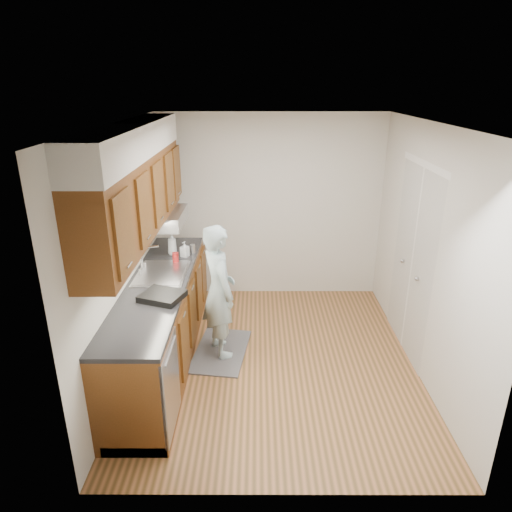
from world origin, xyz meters
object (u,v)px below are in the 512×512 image
Objects in this scene: person at (219,283)px; soap_bottle_b at (185,249)px; dish_rack at (162,296)px; soda_can at (176,258)px; steel_can at (193,249)px; soap_bottle_a at (172,244)px.

soap_bottle_b is at bearing 13.90° from person.
soda_can is at bearing 111.85° from dish_rack.
dish_rack is at bearing 114.90° from person.
steel_can is 0.29× the size of dish_rack.
person is 15.39× the size of steel_can.
soda_can is at bearing -73.45° from soap_bottle_a.
soap_bottle_a is at bearing 106.55° from soda_can.
person is at bearing -61.51° from steel_can.
soap_bottle_b is at bearing -22.31° from soap_bottle_a.
soap_bottle_a is (-0.59, 0.62, 0.22)m from person.
soap_bottle_a reaches higher than steel_can.
steel_can is 1.23m from dish_rack.
soap_bottle_b reaches higher than soda_can.
soap_bottle_a is 0.30m from soda_can.
person reaches higher than dish_rack.
soap_bottle_a is 0.17m from soap_bottle_b.
soap_bottle_a is at bearing 115.46° from dish_rack.
soap_bottle_a is 2.19× the size of soda_can.
soap_bottle_a is at bearing -169.55° from steel_can.
person reaches higher than soap_bottle_a.
person reaches higher than soda_can.
soap_bottle_a is 2.52× the size of steel_can.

